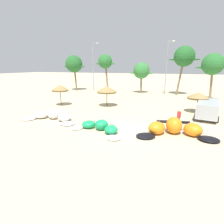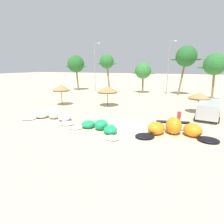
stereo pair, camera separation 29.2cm
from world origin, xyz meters
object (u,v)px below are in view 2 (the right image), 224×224
(palm_leftmost, at_px, (76,64))
(palm_center_left, at_px, (186,57))
(kite_left, at_px, (99,127))
(beach_umbrella_middle, at_px, (108,89))
(kite_left_of_center, at_px, (174,129))
(parked_van, at_px, (209,108))
(lamppost_west, at_px, (95,65))
(beach_umbrella_near_van, at_px, (61,88))
(person_by_umbrellas, at_px, (179,118))
(beach_umbrella_near_palms, at_px, (199,96))
(kite_far_left, at_px, (53,115))
(palm_center_right, at_px, (215,65))
(palm_left, at_px, (107,62))
(lamppost_west_center, at_px, (169,66))
(palm_left_of_gap, at_px, (143,71))

(palm_leftmost, distance_m, palm_center_left, 23.91)
(kite_left, height_order, beach_umbrella_middle, beach_umbrella_middle)
(kite_left_of_center, bearing_deg, parked_van, 65.45)
(palm_leftmost, height_order, lamppost_west, lamppost_west)
(beach_umbrella_near_van, xyz_separation_m, lamppost_west, (-2.99, 16.86, 3.33))
(person_by_umbrellas, height_order, lamppost_west, lamppost_west)
(beach_umbrella_near_van, bearing_deg, beach_umbrella_near_palms, 7.72)
(kite_far_left, bearing_deg, lamppost_west, 105.85)
(parked_van, xyz_separation_m, palm_center_right, (1.49, 12.18, 4.81))
(kite_left_of_center, height_order, person_by_umbrellas, person_by_umbrellas)
(palm_left, height_order, palm_center_right, palm_left)
(beach_umbrella_middle, xyz_separation_m, palm_center_right, (14.38, 10.84, 3.48))
(kite_left, height_order, palm_center_right, palm_center_right)
(beach_umbrella_near_van, relative_size, lamppost_west_center, 0.29)
(beach_umbrella_near_van, relative_size, lamppost_west, 0.28)
(palm_left_of_gap, bearing_deg, person_by_umbrellas, -68.38)
(kite_far_left, bearing_deg, parked_van, 23.86)
(kite_left, height_order, palm_center_left, palm_center_left)
(kite_far_left, bearing_deg, person_by_umbrellas, 11.25)
(beach_umbrella_middle, height_order, beach_umbrella_near_palms, beach_umbrella_middle)
(parked_van, bearing_deg, palm_center_left, 100.47)
(palm_left_of_gap, bearing_deg, palm_leftmost, -175.79)
(lamppost_west, bearing_deg, parked_van, -35.99)
(parked_van, xyz_separation_m, palm_center_left, (-3.00, 16.23, 6.32))
(beach_umbrella_near_palms, bearing_deg, kite_left_of_center, -104.00)
(beach_umbrella_middle, height_order, palm_leftmost, palm_leftmost)
(kite_left, bearing_deg, lamppost_west, 117.53)
(kite_left, xyz_separation_m, lamppost_west, (-12.87, 24.69, 5.55))
(palm_left, bearing_deg, palm_left_of_gap, 23.69)
(parked_van, bearing_deg, lamppost_west_center, 110.21)
(palm_center_left, height_order, lamppost_west, lamppost_west)
(parked_van, distance_m, lamppost_west_center, 18.24)
(parked_van, relative_size, palm_center_left, 0.60)
(kite_far_left, relative_size, lamppost_west, 0.64)
(palm_left, relative_size, palm_center_left, 0.85)
(palm_leftmost, bearing_deg, kite_left_of_center, -43.13)
(person_by_umbrellas, distance_m, lamppost_west_center, 21.79)
(kite_left, height_order, parked_van, parked_van)
(palm_center_right, bearing_deg, parked_van, -96.99)
(kite_left_of_center, relative_size, person_by_umbrellas, 4.09)
(beach_umbrella_middle, relative_size, palm_left_of_gap, 0.45)
(person_by_umbrellas, relative_size, lamppost_west_center, 0.15)
(palm_center_left, distance_m, lamppost_west, 19.50)
(kite_left_of_center, height_order, palm_left, palm_left)
(beach_umbrella_middle, relative_size, parked_van, 0.52)
(beach_umbrella_near_van, bearing_deg, kite_left, -38.40)
(kite_left, xyz_separation_m, palm_center_left, (6.57, 24.62, 7.05))
(person_by_umbrellas, bearing_deg, kite_left_of_center, -95.44)
(beach_umbrella_near_palms, distance_m, parked_van, 2.41)
(palm_left_of_gap, bearing_deg, beach_umbrella_near_palms, -54.52)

